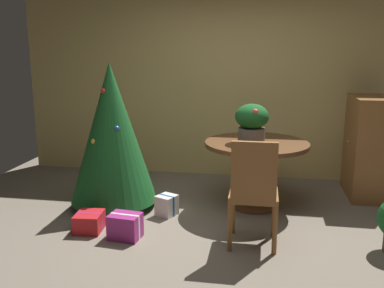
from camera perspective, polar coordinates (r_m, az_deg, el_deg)
ground_plane at (r=4.14m, az=3.18°, el=-12.72°), size 6.60×6.60×0.00m
back_wall_panel at (r=5.95m, az=5.76°, el=8.04°), size 6.00×0.10×2.60m
round_dining_table at (r=4.85m, az=8.58°, el=-2.40°), size 1.16×1.16×0.76m
flower_vase at (r=4.73m, az=8.03°, el=3.03°), size 0.37×0.37×0.43m
wooden_chair_near at (r=3.83m, az=8.26°, el=-5.97°), size 0.44×0.42×1.01m
holiday_tree at (r=4.80m, az=-10.67°, el=1.46°), size 0.97×0.97×1.64m
gift_box_cream at (r=4.67m, az=-3.41°, el=-8.20°), size 0.26×0.26×0.22m
gift_box_purple at (r=4.17m, az=-8.94°, el=-10.83°), size 0.31×0.25×0.24m
gift_box_red at (r=4.41m, az=-13.59°, el=-10.10°), size 0.28×0.31×0.19m
wooden_cabinet at (r=5.56m, az=22.72°, el=-0.40°), size 0.51×0.78×1.22m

